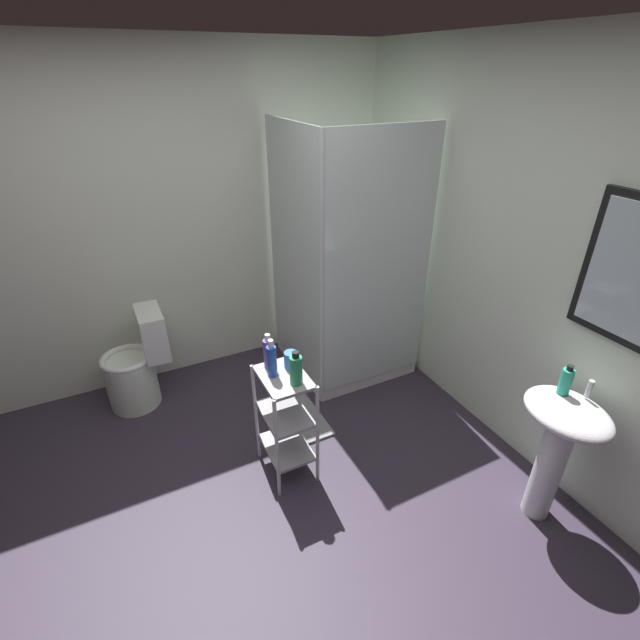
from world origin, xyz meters
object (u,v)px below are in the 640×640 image
at_px(bath_mat, 293,417).
at_px(hand_soap_bottle, 566,381).
at_px(pedestal_sink, 559,437).
at_px(body_wash_bottle_green, 296,370).
at_px(rinse_cup, 291,360).
at_px(shower_stall, 340,321).
at_px(shampoo_bottle_blue, 272,360).
at_px(storage_cart, 285,416).
at_px(toilet, 137,368).
at_px(conditioner_bottle_purple, 268,353).

bearing_deg(bath_mat, hand_soap_bottle, 37.22).
height_order(pedestal_sink, body_wash_bottle_green, body_wash_bottle_green).
xyz_separation_m(body_wash_bottle_green, bath_mat, (-0.52, 0.18, -0.82)).
height_order(rinse_cup, bath_mat, rinse_cup).
bearing_deg(pedestal_sink, rinse_cup, -132.95).
relative_size(shower_stall, shampoo_bottle_blue, 8.35).
xyz_separation_m(pedestal_sink, hand_soap_bottle, (-0.08, 0.03, 0.31)).
relative_size(shower_stall, storage_cart, 2.70).
xyz_separation_m(toilet, hand_soap_bottle, (2.02, 1.95, 0.57)).
bearing_deg(conditioner_bottle_purple, storage_cart, 18.32).
bearing_deg(conditioner_bottle_purple, shampoo_bottle_blue, -8.67).
xyz_separation_m(hand_soap_bottle, conditioner_bottle_purple, (-1.00, -1.25, -0.05)).
relative_size(toilet, body_wash_bottle_green, 3.63).
xyz_separation_m(body_wash_bottle_green, shampoo_bottle_blue, (-0.13, -0.09, 0.01)).
distance_m(toilet, rinse_cup, 1.43).
bearing_deg(pedestal_sink, shower_stall, -169.68).
xyz_separation_m(storage_cart, body_wash_bottle_green, (0.10, 0.04, 0.40)).
distance_m(pedestal_sink, body_wash_bottle_green, 1.45).
height_order(pedestal_sink, rinse_cup, rinse_cup).
height_order(shower_stall, pedestal_sink, shower_stall).
height_order(toilet, body_wash_bottle_green, body_wash_bottle_green).
height_order(shower_stall, hand_soap_bottle, shower_stall).
relative_size(pedestal_sink, conditioner_bottle_purple, 3.60).
distance_m(storage_cart, conditioner_bottle_purple, 0.42).
relative_size(storage_cart, shampoo_bottle_blue, 3.09).
relative_size(shower_stall, toilet, 2.63).
xyz_separation_m(pedestal_sink, storage_cart, (-0.96, -1.18, -0.14)).
xyz_separation_m(storage_cart, hand_soap_bottle, (0.88, 1.21, 0.45)).
distance_m(toilet, body_wash_bottle_green, 1.55).
distance_m(body_wash_bottle_green, rinse_cup, 0.17).
distance_m(body_wash_bottle_green, bath_mat, 0.99).
height_order(hand_soap_bottle, bath_mat, hand_soap_bottle).
bearing_deg(hand_soap_bottle, rinse_cup, -129.89).
relative_size(toilet, hand_soap_bottle, 4.40).
bearing_deg(storage_cart, toilet, -146.97).
height_order(toilet, rinse_cup, rinse_cup).
bearing_deg(shower_stall, storage_cart, -45.19).
relative_size(hand_soap_bottle, body_wash_bottle_green, 0.82).
xyz_separation_m(pedestal_sink, conditioner_bottle_purple, (-1.08, -1.22, 0.26)).
distance_m(pedestal_sink, storage_cart, 1.53).
bearing_deg(body_wash_bottle_green, shampoo_bottle_blue, -144.43).
xyz_separation_m(toilet, rinse_cup, (1.08, 0.82, 0.48)).
height_order(shower_stall, storage_cart, shower_stall).
bearing_deg(body_wash_bottle_green, storage_cart, -157.94).
xyz_separation_m(body_wash_bottle_green, rinse_cup, (-0.16, 0.04, -0.04)).
bearing_deg(rinse_cup, conditioner_bottle_purple, -115.91).
relative_size(conditioner_bottle_purple, shampoo_bottle_blue, 0.94).
bearing_deg(bath_mat, pedestal_sink, 34.73).
height_order(pedestal_sink, conditioner_bottle_purple, conditioner_bottle_purple).
distance_m(hand_soap_bottle, body_wash_bottle_green, 1.41).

